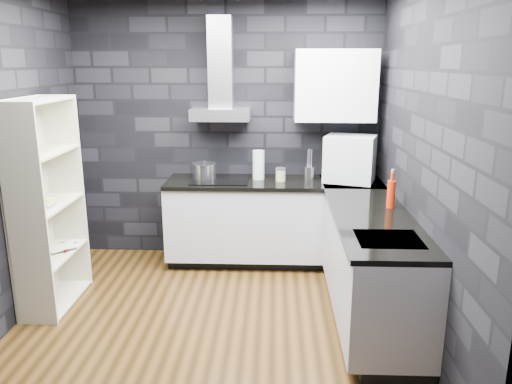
# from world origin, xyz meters

# --- Properties ---
(ground) EXTENTS (3.20, 3.20, 0.00)m
(ground) POSITION_xyz_m (0.00, 0.00, 0.00)
(ground) COLOR #472D11
(wall_back) EXTENTS (3.20, 0.05, 2.70)m
(wall_back) POSITION_xyz_m (0.00, 1.62, 1.35)
(wall_back) COLOR black
(wall_back) RESTS_ON ground
(wall_front) EXTENTS (3.20, 0.05, 2.70)m
(wall_front) POSITION_xyz_m (0.00, -1.62, 1.35)
(wall_front) COLOR black
(wall_front) RESTS_ON ground
(wall_right) EXTENTS (0.05, 3.20, 2.70)m
(wall_right) POSITION_xyz_m (1.62, 0.00, 1.35)
(wall_right) COLOR black
(wall_right) RESTS_ON ground
(toekick_back) EXTENTS (2.18, 0.50, 0.10)m
(toekick_back) POSITION_xyz_m (0.50, 1.34, 0.05)
(toekick_back) COLOR black
(toekick_back) RESTS_ON ground
(toekick_right) EXTENTS (0.50, 1.78, 0.10)m
(toekick_right) POSITION_xyz_m (1.34, 0.10, 0.05)
(toekick_right) COLOR black
(toekick_right) RESTS_ON ground
(counter_back_cab) EXTENTS (2.20, 0.60, 0.76)m
(counter_back_cab) POSITION_xyz_m (0.50, 1.30, 0.48)
(counter_back_cab) COLOR #B6B5BA
(counter_back_cab) RESTS_ON ground
(counter_right_cab) EXTENTS (0.60, 1.80, 0.76)m
(counter_right_cab) POSITION_xyz_m (1.30, 0.10, 0.48)
(counter_right_cab) COLOR #B6B5BA
(counter_right_cab) RESTS_ON ground
(counter_back_top) EXTENTS (2.20, 0.62, 0.04)m
(counter_back_top) POSITION_xyz_m (0.50, 1.29, 0.88)
(counter_back_top) COLOR black
(counter_back_top) RESTS_ON counter_back_cab
(counter_right_top) EXTENTS (0.62, 1.80, 0.04)m
(counter_right_top) POSITION_xyz_m (1.29, 0.10, 0.88)
(counter_right_top) COLOR black
(counter_right_top) RESTS_ON counter_right_cab
(counter_corner_top) EXTENTS (0.62, 0.62, 0.04)m
(counter_corner_top) POSITION_xyz_m (1.30, 1.30, 0.88)
(counter_corner_top) COLOR black
(counter_corner_top) RESTS_ON counter_right_cab
(hood_body) EXTENTS (0.60, 0.34, 0.12)m
(hood_body) POSITION_xyz_m (-0.05, 1.43, 1.56)
(hood_body) COLOR #B0B0B5
(hood_body) RESTS_ON wall_back
(hood_chimney) EXTENTS (0.24, 0.20, 0.90)m
(hood_chimney) POSITION_xyz_m (-0.05, 1.50, 2.07)
(hood_chimney) COLOR #B0B0B5
(hood_chimney) RESTS_ON hood_body
(upper_cabinet) EXTENTS (0.80, 0.35, 0.70)m
(upper_cabinet) POSITION_xyz_m (1.10, 1.43, 1.85)
(upper_cabinet) COLOR silver
(upper_cabinet) RESTS_ON wall_back
(cooktop) EXTENTS (0.58, 0.50, 0.01)m
(cooktop) POSITION_xyz_m (-0.05, 1.30, 0.91)
(cooktop) COLOR black
(cooktop) RESTS_ON counter_back_top
(sink_rim) EXTENTS (0.44, 0.40, 0.01)m
(sink_rim) POSITION_xyz_m (1.30, -0.40, 0.89)
(sink_rim) COLOR #B0B0B5
(sink_rim) RESTS_ON counter_right_top
(pot) EXTENTS (0.25, 0.25, 0.14)m
(pot) POSITION_xyz_m (-0.22, 1.32, 0.98)
(pot) COLOR #B3B2B7
(pot) RESTS_ON cooktop
(glass_vase) EXTENTS (0.15, 0.15, 0.30)m
(glass_vase) POSITION_xyz_m (0.34, 1.36, 1.05)
(glass_vase) COLOR silver
(glass_vase) RESTS_ON counter_back_top
(storage_jar) EXTENTS (0.10, 0.10, 0.12)m
(storage_jar) POSITION_xyz_m (0.57, 1.28, 0.96)
(storage_jar) COLOR tan
(storage_jar) RESTS_ON counter_back_top
(utensil_crock) EXTENTS (0.12, 0.12, 0.13)m
(utensil_crock) POSITION_xyz_m (0.86, 1.36, 0.97)
(utensil_crock) COLOR #B3B2B7
(utensil_crock) RESTS_ON counter_back_top
(appliance_garage) EXTENTS (0.57, 0.50, 0.48)m
(appliance_garage) POSITION_xyz_m (1.26, 1.30, 1.12)
(appliance_garage) COLOR silver
(appliance_garage) RESTS_ON counter_back_top
(red_bottle) EXTENTS (0.09, 0.09, 0.23)m
(red_bottle) POSITION_xyz_m (1.48, 0.36, 1.01)
(red_bottle) COLOR #AE2308
(red_bottle) RESTS_ON counter_right_top
(bookshelf) EXTENTS (0.34, 0.80, 1.80)m
(bookshelf) POSITION_xyz_m (-1.42, 0.32, 0.90)
(bookshelf) COLOR beige
(bookshelf) RESTS_ON ground
(fruit_bowl) EXTENTS (0.25, 0.25, 0.06)m
(fruit_bowl) POSITION_xyz_m (-1.42, 0.25, 0.94)
(fruit_bowl) COLOR white
(fruit_bowl) RESTS_ON bookshelf
(book_red) EXTENTS (0.15, 0.03, 0.20)m
(book_red) POSITION_xyz_m (-1.43, 0.43, 0.57)
(book_red) COLOR maroon
(book_red) RESTS_ON bookshelf
(book_second) EXTENTS (0.14, 0.14, 0.24)m
(book_second) POSITION_xyz_m (-1.44, 0.47, 0.59)
(book_second) COLOR #B2B2B2
(book_second) RESTS_ON bookshelf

